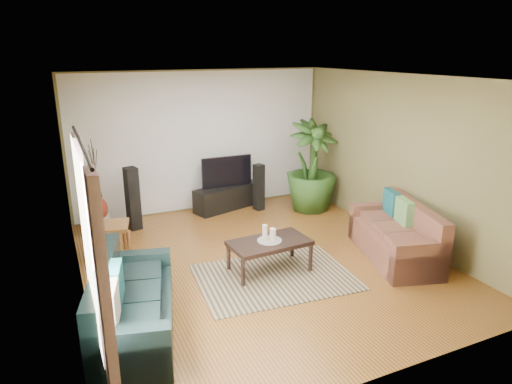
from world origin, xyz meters
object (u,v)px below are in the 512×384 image
tv_stand (227,197)px  speaker_left (133,199)px  sofa_left (134,299)px  sofa_right (395,232)px  pedestal (101,225)px  television (227,171)px  potted_plant (311,166)px  coffee_table (269,256)px  side_table (112,241)px  vase (99,209)px  speaker_right (259,187)px

tv_stand → speaker_left: 1.95m
sofa_left → speaker_left: bearing=4.2°
sofa_right → pedestal: 4.87m
television → potted_plant: 1.66m
sofa_left → potted_plant: size_ratio=1.05×
sofa_right → tv_stand: 3.51m
coffee_table → pedestal: size_ratio=3.60×
sofa_right → side_table: bearing=-98.7°
sofa_right → speaker_left: bearing=-114.0°
speaker_left → pedestal: bearing=167.7°
tv_stand → vase: bearing=171.0°
speaker_right → vase: 3.01m
sofa_left → vase: size_ratio=4.64×
television → pedestal: 2.56m
sofa_right → speaker_left: 4.42m
sofa_right → potted_plant: (-0.00, 2.45, 0.46)m
television → sofa_left: bearing=-124.8°
pedestal → vase: bearing=0.0°
tv_stand → speaker_left: speaker_left is taller
sofa_left → side_table: 2.14m
speaker_left → sofa_left: bearing=-112.5°
sofa_left → sofa_right: 3.95m
sofa_left → speaker_left: 3.23m
side_table → speaker_right: bearing=19.6°
coffee_table → television: size_ratio=1.11×
tv_stand → vase: vase is taller
coffee_table → pedestal: (-2.04, 2.44, -0.07)m
television → potted_plant: size_ratio=0.58×
sofa_left → coffee_table: (2.02, 0.73, -0.19)m
coffee_table → speaker_left: (-1.47, 2.45, 0.33)m
sofa_right → speaker_right: (-0.94, 2.85, 0.04)m
coffee_table → speaker_right: (0.97, 2.45, 0.23)m
potted_plant → television: bearing=153.8°
television → tv_stand: bearing=0.0°
speaker_right → vase: bearing=167.3°
television → coffee_table: bearing=-98.7°
sofa_left → television: size_ratio=1.82×
sofa_right → vase: bearing=-109.6°
sofa_right → coffee_table: bearing=-85.6°
speaker_left → speaker_right: 2.44m
sofa_left → side_table: size_ratio=3.47×
vase → side_table: 1.06m
speaker_left → vase: size_ratio=2.79×
sofa_right → speaker_left: size_ratio=1.58×
tv_stand → television: 0.53m
sofa_left → television: 4.29m
coffee_table → vase: vase is taller
tv_stand → side_table: bearing=-167.0°
coffee_table → tv_stand: tv_stand is taller
sofa_left → tv_stand: bearing=-20.8°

